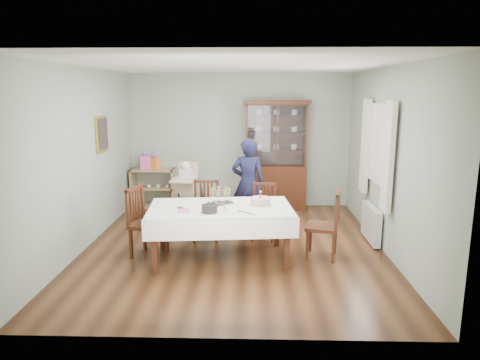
{
  "coord_description": "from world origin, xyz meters",
  "views": [
    {
      "loc": [
        0.27,
        -6.22,
        2.34
      ],
      "look_at": [
        0.09,
        0.2,
        1.01
      ],
      "focal_mm": 32.0,
      "sensor_mm": 36.0,
      "label": 1
    }
  ],
  "objects_px": {
    "chair_far_right": "(263,223)",
    "champagne_tray": "(220,200)",
    "chair_end_right": "(323,238)",
    "high_chair": "(187,199)",
    "chair_end_left": "(148,236)",
    "sideboard": "(153,188)",
    "gift_bag_pink": "(145,161)",
    "gift_bag_orange": "(155,162)",
    "chair_far_left": "(206,222)",
    "china_cabinet": "(276,154)",
    "dining_table": "(221,233)",
    "woman": "(248,183)",
    "birthday_cake": "(260,202)"
  },
  "relations": [
    {
      "from": "chair_far_right",
      "to": "champagne_tray",
      "type": "relative_size",
      "value": 2.27
    },
    {
      "from": "dining_table",
      "to": "chair_end_right",
      "type": "distance_m",
      "value": 1.47
    },
    {
      "from": "dining_table",
      "to": "woman",
      "type": "relative_size",
      "value": 1.34
    },
    {
      "from": "china_cabinet",
      "to": "gift_bag_pink",
      "type": "bearing_deg",
      "value": 179.97
    },
    {
      "from": "dining_table",
      "to": "chair_end_left",
      "type": "height_order",
      "value": "chair_end_left"
    },
    {
      "from": "chair_far_left",
      "to": "china_cabinet",
      "type": "bearing_deg",
      "value": 55.91
    },
    {
      "from": "chair_far_left",
      "to": "birthday_cake",
      "type": "height_order",
      "value": "birthday_cake"
    },
    {
      "from": "chair_end_left",
      "to": "woman",
      "type": "xyz_separation_m",
      "value": [
        1.43,
        1.37,
        0.48
      ]
    },
    {
      "from": "chair_end_right",
      "to": "champagne_tray",
      "type": "height_order",
      "value": "champagne_tray"
    },
    {
      "from": "woman",
      "to": "china_cabinet",
      "type": "bearing_deg",
      "value": -109.68
    },
    {
      "from": "sideboard",
      "to": "chair_end_left",
      "type": "bearing_deg",
      "value": -78.88
    },
    {
      "from": "chair_end_right",
      "to": "woman",
      "type": "bearing_deg",
      "value": -126.71
    },
    {
      "from": "chair_end_left",
      "to": "gift_bag_pink",
      "type": "xyz_separation_m",
      "value": [
        -0.66,
        2.65,
        0.66
      ]
    },
    {
      "from": "sideboard",
      "to": "woman",
      "type": "bearing_deg",
      "value": -33.44
    },
    {
      "from": "high_chair",
      "to": "birthday_cake",
      "type": "bearing_deg",
      "value": -38.29
    },
    {
      "from": "sideboard",
      "to": "chair_far_left",
      "type": "relative_size",
      "value": 0.97
    },
    {
      "from": "champagne_tray",
      "to": "gift_bag_orange",
      "type": "bearing_deg",
      "value": 120.45
    },
    {
      "from": "woman",
      "to": "gift_bag_pink",
      "type": "relative_size",
      "value": 4.25
    },
    {
      "from": "chair_end_right",
      "to": "high_chair",
      "type": "xyz_separation_m",
      "value": [
        -2.19,
        1.56,
        0.15
      ]
    },
    {
      "from": "china_cabinet",
      "to": "high_chair",
      "type": "distance_m",
      "value": 2.08
    },
    {
      "from": "gift_bag_orange",
      "to": "sideboard",
      "type": "bearing_deg",
      "value": 159.6
    },
    {
      "from": "chair_far_right",
      "to": "dining_table",
      "type": "bearing_deg",
      "value": -117.84
    },
    {
      "from": "high_chair",
      "to": "champagne_tray",
      "type": "height_order",
      "value": "high_chair"
    },
    {
      "from": "china_cabinet",
      "to": "champagne_tray",
      "type": "bearing_deg",
      "value": -109.65
    },
    {
      "from": "dining_table",
      "to": "gift_bag_orange",
      "type": "height_order",
      "value": "gift_bag_orange"
    },
    {
      "from": "gift_bag_pink",
      "to": "gift_bag_orange",
      "type": "xyz_separation_m",
      "value": [
        0.19,
        -0.0,
        -0.01
      ]
    },
    {
      "from": "chair_far_right",
      "to": "chair_end_left",
      "type": "height_order",
      "value": "chair_end_left"
    },
    {
      "from": "chair_end_left",
      "to": "gift_bag_orange",
      "type": "bearing_deg",
      "value": 27.09
    },
    {
      "from": "chair_end_right",
      "to": "china_cabinet",
      "type": "bearing_deg",
      "value": -153.56
    },
    {
      "from": "chair_end_left",
      "to": "chair_far_left",
      "type": "bearing_deg",
      "value": -28.37
    },
    {
      "from": "champagne_tray",
      "to": "birthday_cake",
      "type": "relative_size",
      "value": 1.24
    },
    {
      "from": "chair_end_right",
      "to": "gift_bag_pink",
      "type": "height_order",
      "value": "gift_bag_pink"
    },
    {
      "from": "sideboard",
      "to": "champagne_tray",
      "type": "height_order",
      "value": "champagne_tray"
    },
    {
      "from": "birthday_cake",
      "to": "high_chair",
      "type": "bearing_deg",
      "value": 129.43
    },
    {
      "from": "chair_end_left",
      "to": "high_chair",
      "type": "relative_size",
      "value": 0.89
    },
    {
      "from": "dining_table",
      "to": "high_chair",
      "type": "bearing_deg",
      "value": 113.96
    },
    {
      "from": "chair_far_left",
      "to": "gift_bag_pink",
      "type": "relative_size",
      "value": 2.53
    },
    {
      "from": "sideboard",
      "to": "gift_bag_pink",
      "type": "bearing_deg",
      "value": -171.85
    },
    {
      "from": "woman",
      "to": "birthday_cake",
      "type": "xyz_separation_m",
      "value": [
        0.19,
        -1.38,
        0.03
      ]
    },
    {
      "from": "birthday_cake",
      "to": "gift_bag_orange",
      "type": "distance_m",
      "value": 3.38
    },
    {
      "from": "sideboard",
      "to": "birthday_cake",
      "type": "height_order",
      "value": "birthday_cake"
    },
    {
      "from": "high_chair",
      "to": "gift_bag_pink",
      "type": "bearing_deg",
      "value": 144.85
    },
    {
      "from": "chair_far_right",
      "to": "chair_end_left",
      "type": "xyz_separation_m",
      "value": [
        -1.69,
        -0.79,
        0.04
      ]
    },
    {
      "from": "dining_table",
      "to": "sideboard",
      "type": "bearing_deg",
      "value": 119.98
    },
    {
      "from": "chair_end_left",
      "to": "champagne_tray",
      "type": "distance_m",
      "value": 1.18
    },
    {
      "from": "gift_bag_orange",
      "to": "champagne_tray",
      "type": "bearing_deg",
      "value": -59.55
    },
    {
      "from": "dining_table",
      "to": "chair_far_left",
      "type": "distance_m",
      "value": 0.89
    },
    {
      "from": "chair_far_right",
      "to": "chair_end_left",
      "type": "distance_m",
      "value": 1.86
    },
    {
      "from": "sideboard",
      "to": "gift_bag_pink",
      "type": "relative_size",
      "value": 2.44
    },
    {
      "from": "gift_bag_pink",
      "to": "china_cabinet",
      "type": "bearing_deg",
      "value": -0.03
    }
  ]
}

